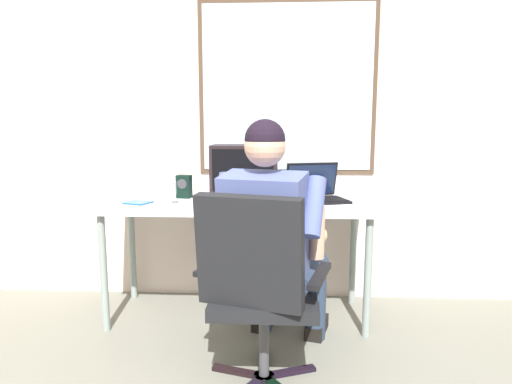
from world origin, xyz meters
The scene contains 9 objects.
wall_rear centered at (0.01, 2.54, 1.41)m, with size 4.54×0.08×2.81m.
desk centered at (0.02, 2.16, 0.68)m, with size 1.66×0.64×0.75m.
office_chair centered at (0.18, 1.34, 0.53)m, with size 0.64×0.59×0.94m.
person_seated centered at (0.25, 1.60, 0.64)m, with size 0.64×0.86×1.25m.
crt_monitor centered at (0.06, 2.20, 0.94)m, with size 0.41×0.26×0.35m.
laptop centered at (0.51, 2.22, 0.81)m, with size 0.41×0.37×0.23m.
wine_glass centered at (-0.37, 2.01, 0.84)m, with size 0.07×0.07×0.14m.
desk_speaker centered at (-0.34, 2.27, 0.82)m, with size 0.10×0.08×0.15m.
cd_case centered at (-0.58, 2.05, 0.75)m, with size 0.18×0.16×0.01m.
Camera 1 is at (0.28, -0.55, 1.23)m, focal length 31.20 mm.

